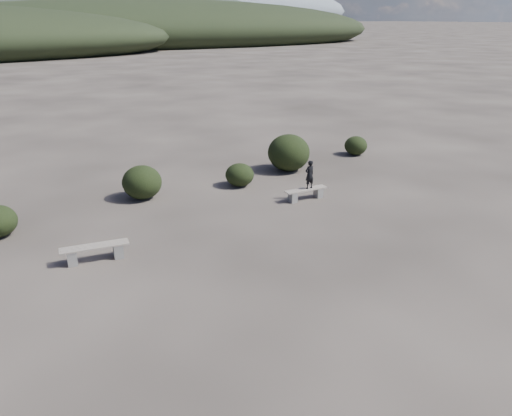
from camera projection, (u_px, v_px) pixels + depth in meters
ground at (337, 296)px, 11.77m from camera, size 1200.00×1200.00×0.00m
bench_left at (95, 251)px, 13.39m from camera, size 1.83×0.62×0.45m
bench_right at (306, 193)px, 17.91m from camera, size 1.64×0.42×0.41m
seated_person at (309, 175)px, 17.72m from camera, size 0.39×0.27×1.03m
shrub_b at (142, 182)px, 17.91m from camera, size 1.42×1.42×1.21m
shrub_c at (240, 175)px, 19.31m from camera, size 1.11×1.11×0.89m
shrub_d at (289, 153)px, 21.14m from camera, size 1.78×1.78×1.56m
shrub_e at (356, 146)px, 23.68m from camera, size 1.07×1.07×0.89m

